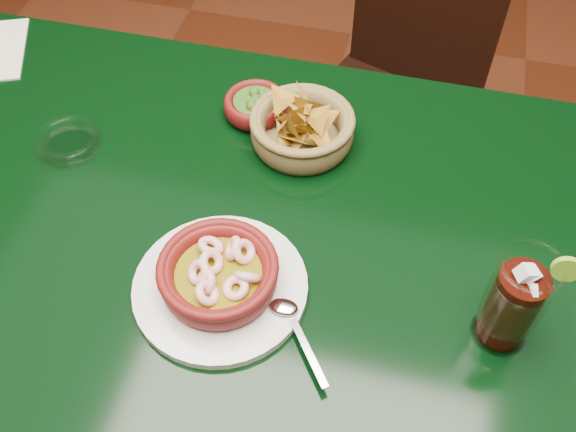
% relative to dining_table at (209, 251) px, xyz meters
% --- Properties ---
extents(ground, '(7.00, 7.00, 0.00)m').
position_rel_dining_table_xyz_m(ground, '(0.00, 0.00, -0.65)').
color(ground, '#471C0C').
rests_on(ground, ground).
extents(dining_table, '(1.20, 0.80, 0.75)m').
position_rel_dining_table_xyz_m(dining_table, '(0.00, 0.00, 0.00)').
color(dining_table, black).
rests_on(dining_table, ground).
extents(dining_chair, '(0.49, 0.49, 0.83)m').
position_rel_dining_table_xyz_m(dining_chair, '(0.23, 0.70, -0.19)').
color(dining_chair, black).
rests_on(dining_chair, ground).
extents(shrimp_plate, '(0.30, 0.24, 0.07)m').
position_rel_dining_table_xyz_m(shrimp_plate, '(0.07, -0.12, 0.13)').
color(shrimp_plate, silver).
rests_on(shrimp_plate, dining_table).
extents(chip_basket, '(0.20, 0.20, 0.12)m').
position_rel_dining_table_xyz_m(chip_basket, '(0.11, 0.19, 0.13)').
color(chip_basket, olive).
rests_on(chip_basket, dining_table).
extents(guacamole_ramekin, '(0.13, 0.13, 0.04)m').
position_rel_dining_table_xyz_m(guacamole_ramekin, '(0.02, 0.23, 0.12)').
color(guacamole_ramekin, '#540F0E').
rests_on(guacamole_ramekin, dining_table).
extents(cola_drink, '(0.16, 0.16, 0.18)m').
position_rel_dining_table_xyz_m(cola_drink, '(0.45, -0.10, 0.18)').
color(cola_drink, white).
rests_on(cola_drink, dining_table).
extents(glass_ashtray, '(0.12, 0.12, 0.03)m').
position_rel_dining_table_xyz_m(glass_ashtray, '(-0.26, 0.08, 0.11)').
color(glass_ashtray, white).
rests_on(glass_ashtray, dining_table).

